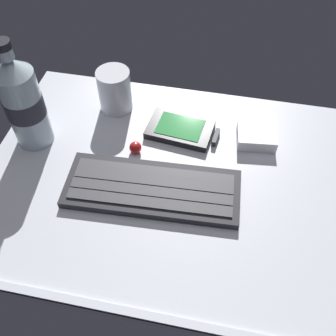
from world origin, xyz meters
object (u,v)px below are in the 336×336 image
charger_block (256,137)px  trackball_mouse (135,148)px  handheld_device (183,130)px  water_bottle (23,102)px  keyboard (152,189)px  juice_cup (115,92)px

charger_block → trackball_mouse: bearing=-162.2°
handheld_device → water_bottle: (-26.62, -7.01, 8.28)cm
water_bottle → charger_block: water_bottle is taller
charger_block → trackball_mouse: (-21.20, -6.82, -0.10)cm
keyboard → handheld_device: 14.82cm
charger_block → trackball_mouse: charger_block is taller
keyboard → juice_cup: (-11.64, 18.92, 3.10)cm
handheld_device → trackball_mouse: trackball_mouse is taller
keyboard → charger_block: size_ratio=4.22×
keyboard → trackball_mouse: size_ratio=13.44×
charger_block → juice_cup: bearing=171.8°
keyboard → juice_cup: 22.43cm
keyboard → water_bottle: bearing=162.5°
juice_cup → charger_block: 28.30cm
juice_cup → trackball_mouse: size_ratio=3.86×
water_bottle → charger_block: bearing=10.4°
water_bottle → juice_cup: bearing=42.8°
water_bottle → charger_block: 41.57cm
keyboard → trackball_mouse: (-4.95, 8.09, 0.29)cm
juice_cup → water_bottle: size_ratio=0.41×
trackball_mouse → juice_cup: bearing=121.7°
keyboard → water_bottle: size_ratio=1.42×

